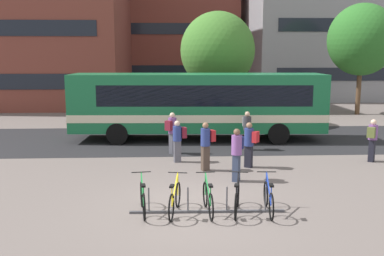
% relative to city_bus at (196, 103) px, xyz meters
% --- Properties ---
extents(ground, '(200.00, 200.00, 0.00)m').
position_rel_city_bus_xyz_m(ground, '(-0.71, -9.51, -1.78)').
color(ground, '#6B605B').
extents(bus_lane_asphalt, '(80.00, 7.20, 0.01)m').
position_rel_city_bus_xyz_m(bus_lane_asphalt, '(-0.71, -0.00, -1.77)').
color(bus_lane_asphalt, '#232326').
rests_on(bus_lane_asphalt, ground).
extents(city_bus, '(12.12, 3.06, 3.20)m').
position_rel_city_bus_xyz_m(city_bus, '(0.00, 0.00, 0.00)').
color(city_bus, '#196B3D').
rests_on(city_bus, ground).
extents(bike_rack, '(4.09, 0.16, 0.70)m').
position_rel_city_bus_xyz_m(bike_rack, '(-0.27, -9.96, -1.69)').
color(bike_rack, '#47474C').
rests_on(bike_rack, ground).
extents(parked_bicycle_green_0, '(0.52, 1.72, 0.99)m').
position_rel_city_bus_xyz_m(parked_bicycle_green_0, '(-1.96, -9.92, -1.39)').
color(parked_bicycle_green_0, black).
rests_on(parked_bicycle_green_0, ground).
extents(parked_bicycle_yellow_1, '(0.52, 1.70, 0.99)m').
position_rel_city_bus_xyz_m(parked_bicycle_yellow_1, '(-1.13, -10.01, -1.39)').
color(parked_bicycle_yellow_1, black).
rests_on(parked_bicycle_yellow_1, ground).
extents(parked_bicycle_green_2, '(0.52, 1.72, 0.99)m').
position_rel_city_bus_xyz_m(parked_bicycle_green_2, '(-0.26, -10.01, -1.39)').
color(parked_bicycle_green_2, black).
rests_on(parked_bicycle_green_2, ground).
extents(parked_bicycle_black_3, '(0.56, 1.70, 0.99)m').
position_rel_city_bus_xyz_m(parked_bicycle_black_3, '(0.50, -10.02, -1.39)').
color(parked_bicycle_black_3, black).
rests_on(parked_bicycle_black_3, ground).
extents(parked_bicycle_blue_4, '(0.52, 1.72, 0.99)m').
position_rel_city_bus_xyz_m(parked_bicycle_blue_4, '(1.33, -10.05, -1.39)').
color(parked_bicycle_blue_4, black).
rests_on(parked_bicycle_blue_4, ground).
extents(commuter_maroon_pack_0, '(0.56, 0.60, 1.74)m').
position_rel_city_bus_xyz_m(commuter_maroon_pack_0, '(-1.18, -3.00, -0.78)').
color(commuter_maroon_pack_0, '#565660').
rests_on(commuter_maroon_pack_0, ground).
extents(commuter_red_pack_1, '(0.60, 0.49, 1.75)m').
position_rel_city_bus_xyz_m(commuter_red_pack_1, '(0.03, -5.73, -0.76)').
color(commuter_red_pack_1, '#47382D').
rests_on(commuter_red_pack_1, ground).
extents(commuter_grey_pack_2, '(0.36, 0.53, 1.70)m').
position_rel_city_bus_xyz_m(commuter_grey_pack_2, '(2.06, -2.44, -0.79)').
color(commuter_grey_pack_2, '#47382D').
rests_on(commuter_grey_pack_2, ground).
extents(commuter_maroon_pack_3, '(0.57, 0.41, 1.62)m').
position_rel_city_bus_xyz_m(commuter_maroon_pack_3, '(-0.94, -4.44, -0.84)').
color(commuter_maroon_pack_3, '#565660').
rests_on(commuter_maroon_pack_3, ground).
extents(commuter_navy_pack_4, '(0.51, 0.60, 1.75)m').
position_rel_city_bus_xyz_m(commuter_navy_pack_4, '(0.92, -7.11, -0.76)').
color(commuter_navy_pack_4, '#2D3851').
rests_on(commuter_navy_pack_4, ground).
extents(commuter_olive_pack_5, '(0.57, 0.60, 1.66)m').
position_rel_city_bus_xyz_m(commuter_olive_pack_5, '(6.53, -4.77, -0.82)').
color(commuter_olive_pack_5, black).
rests_on(commuter_olive_pack_5, ground).
extents(commuter_red_pack_6, '(0.60, 0.55, 1.68)m').
position_rel_city_bus_xyz_m(commuter_red_pack_6, '(1.66, -5.40, -0.81)').
color(commuter_red_pack_6, black).
rests_on(commuter_red_pack_6, ground).
extents(street_tree_0, '(4.33, 4.33, 6.58)m').
position_rel_city_bus_xyz_m(street_tree_0, '(1.51, 4.73, 2.56)').
color(street_tree_0, brown).
rests_on(street_tree_0, ground).
extents(street_tree_1, '(4.56, 4.56, 7.52)m').
position_rel_city_bus_xyz_m(street_tree_1, '(11.72, 8.57, 3.32)').
color(street_tree_1, brown).
rests_on(street_tree_1, ground).
extents(building_centre_block, '(18.18, 11.15, 16.60)m').
position_rel_city_bus_xyz_m(building_centre_block, '(-3.31, 28.90, 6.53)').
color(building_centre_block, brown).
rests_on(building_centre_block, ground).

